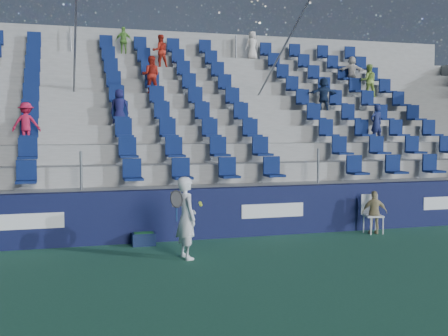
{
  "coord_description": "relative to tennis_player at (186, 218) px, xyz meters",
  "views": [
    {
      "loc": [
        -3.51,
        -9.68,
        2.61
      ],
      "look_at": [
        0.2,
        2.8,
        1.7
      ],
      "focal_mm": 45.0,
      "sensor_mm": 36.0,
      "label": 1
    }
  ],
  "objects": [
    {
      "name": "line_judge_chair",
      "position": [
        5.07,
        1.43,
        -0.28
      ],
      "size": [
        0.5,
        0.52,
        0.96
      ],
      "color": "white",
      "rests_on": "ground"
    },
    {
      "name": "line_judge",
      "position": [
        5.07,
        1.28,
        -0.29
      ],
      "size": [
        0.68,
        0.43,
        1.08
      ],
      "primitive_type": "imported",
      "rotation": [
        0.0,
        0.0,
        2.86
      ],
      "color": "tan",
      "rests_on": "ground"
    },
    {
      "name": "grandstand",
      "position": [
        1.06,
        7.02,
        1.3
      ],
      "size": [
        24.0,
        8.17,
        6.63
      ],
      "color": "#A7A7A2",
      "rests_on": "ground"
    },
    {
      "name": "sponsor_wall",
      "position": [
        1.06,
        1.93,
        -0.23
      ],
      "size": [
        24.0,
        0.32,
        1.2
      ],
      "color": "#10153D",
      "rests_on": "ground"
    },
    {
      "name": "ball_bin",
      "position": [
        -0.64,
        1.53,
        -0.67
      ],
      "size": [
        0.53,
        0.36,
        0.29
      ],
      "color": "#101C3D",
      "rests_on": "ground"
    },
    {
      "name": "ground",
      "position": [
        1.06,
        -1.22,
        -0.83
      ],
      "size": [
        70.0,
        70.0,
        0.0
      ],
      "primitive_type": "plane",
      "color": "#2B6649",
      "rests_on": "ground"
    },
    {
      "name": "tennis_player",
      "position": [
        0.0,
        0.0,
        0.0
      ],
      "size": [
        0.69,
        0.67,
        1.66
      ],
      "color": "white",
      "rests_on": "ground"
    }
  ]
}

